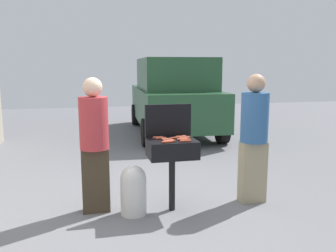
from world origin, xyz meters
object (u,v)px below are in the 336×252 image
object	(u,v)px
hot_dog_3	(170,141)
person_right	(254,134)
hot_dog_5	(181,136)
hot_dog_11	(169,141)
person_left	(94,140)
hot_dog_0	(167,142)
hot_dog_6	(158,137)
hot_dog_9	(186,141)
bbq_grill	(172,151)
parked_minivan	(174,96)
hot_dog_7	(167,139)
propane_tank	(133,189)
hot_dog_2	(161,138)
hot_dog_4	(176,138)
hot_dog_1	(182,139)
hot_dog_12	(184,138)
hot_dog_10	(185,137)
hot_dog_8	(185,140)

from	to	relation	value
hot_dog_3	person_right	size ratio (longest dim) A/B	0.08
hot_dog_3	hot_dog_5	size ratio (longest dim) A/B	1.00
hot_dog_11	person_left	distance (m)	0.91
hot_dog_0	hot_dog_6	xyz separation A→B (m)	(-0.05, 0.30, 0.00)
hot_dog_9	hot_dog_11	distance (m)	0.20
bbq_grill	hot_dog_0	size ratio (longest dim) A/B	6.99
person_left	parked_minivan	world-z (taller)	parked_minivan
hot_dog_7	propane_tank	bearing A→B (deg)	-176.39
hot_dog_2	hot_dog_4	distance (m)	0.19
bbq_grill	hot_dog_1	bearing A→B (deg)	-23.70
hot_dog_7	hot_dog_12	size ratio (longest dim) A/B	1.00
hot_dog_0	hot_dog_9	world-z (taller)	same
hot_dog_3	hot_dog_9	bearing A→B (deg)	-8.81
hot_dog_10	hot_dog_12	size ratio (longest dim) A/B	1.00
hot_dog_9	person_right	world-z (taller)	person_right
hot_dog_1	person_left	xyz separation A→B (m)	(-1.05, 0.23, -0.01)
bbq_grill	person_left	distance (m)	0.96
hot_dog_3	hot_dog_5	world-z (taller)	same
bbq_grill	parked_minivan	world-z (taller)	parked_minivan
hot_dog_0	hot_dog_12	world-z (taller)	same
hot_dog_11	person_left	bearing A→B (deg)	163.15
hot_dog_4	bbq_grill	bearing A→B (deg)	-137.27
hot_dog_2	person_left	world-z (taller)	person_left
person_right	hot_dog_10	bearing A→B (deg)	-3.68
hot_dog_9	hot_dog_7	bearing A→B (deg)	139.98
propane_tank	person_left	size ratio (longest dim) A/B	0.37
hot_dog_10	propane_tank	size ratio (longest dim) A/B	0.21
hot_dog_2	hot_dog_11	xyz separation A→B (m)	(0.06, -0.16, 0.00)
hot_dog_9	propane_tank	size ratio (longest dim) A/B	0.21
hot_dog_2	hot_dog_7	distance (m)	0.10
hot_dog_1	hot_dog_10	bearing A→B (deg)	60.17
person_left	bbq_grill	bearing A→B (deg)	-6.46
hot_dog_10	person_right	bearing A→B (deg)	-1.56
bbq_grill	hot_dog_3	bearing A→B (deg)	-114.75
bbq_grill	hot_dog_6	bearing A→B (deg)	137.67
bbq_grill	person_left	world-z (taller)	person_left
hot_dog_8	hot_dog_1	bearing A→B (deg)	130.64
hot_dog_10	parked_minivan	bearing A→B (deg)	77.77
hot_dog_3	person_left	bearing A→B (deg)	161.05
hot_dog_6	hot_dog_7	xyz separation A→B (m)	(0.09, -0.13, 0.00)
hot_dog_0	person_left	bearing A→B (deg)	158.20
parked_minivan	hot_dog_9	bearing A→B (deg)	80.82
hot_dog_0	hot_dog_11	xyz separation A→B (m)	(0.03, 0.07, 0.00)
hot_dog_1	person_right	bearing A→B (deg)	5.41
hot_dog_2	hot_dog_4	xyz separation A→B (m)	(0.19, -0.01, 0.00)
hot_dog_0	hot_dog_6	distance (m)	0.30
hot_dog_0	hot_dog_8	distance (m)	0.25
hot_dog_1	hot_dog_3	world-z (taller)	same
hot_dog_3	hot_dog_10	world-z (taller)	same
hot_dog_3	person_right	world-z (taller)	person_right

